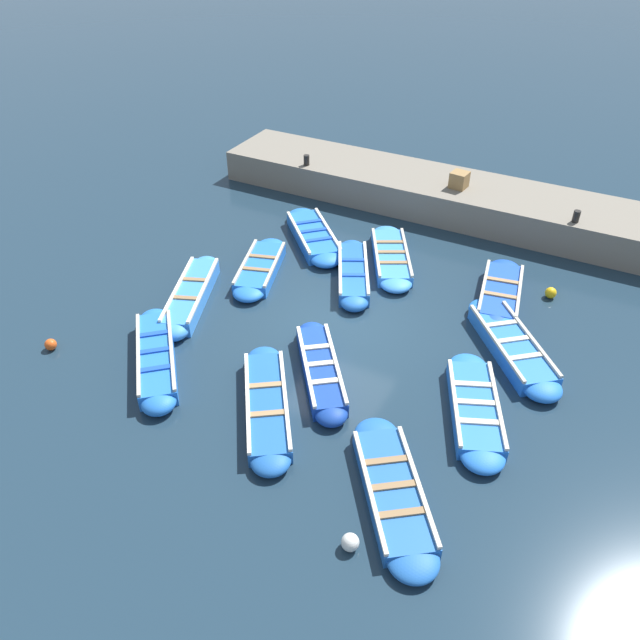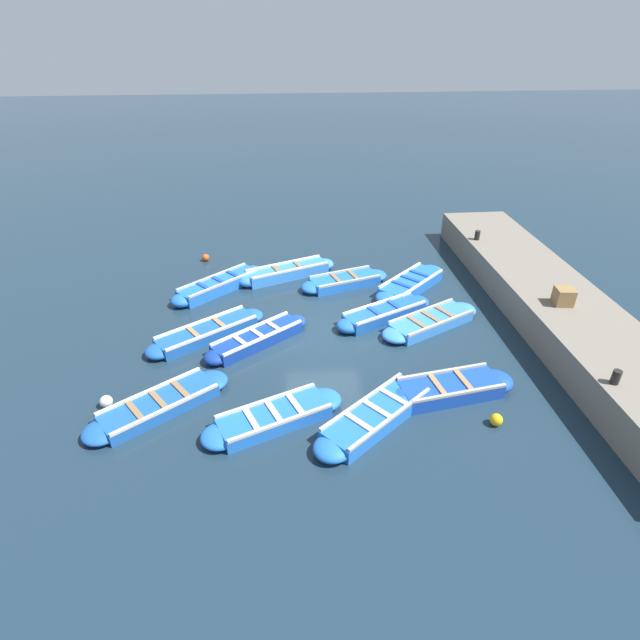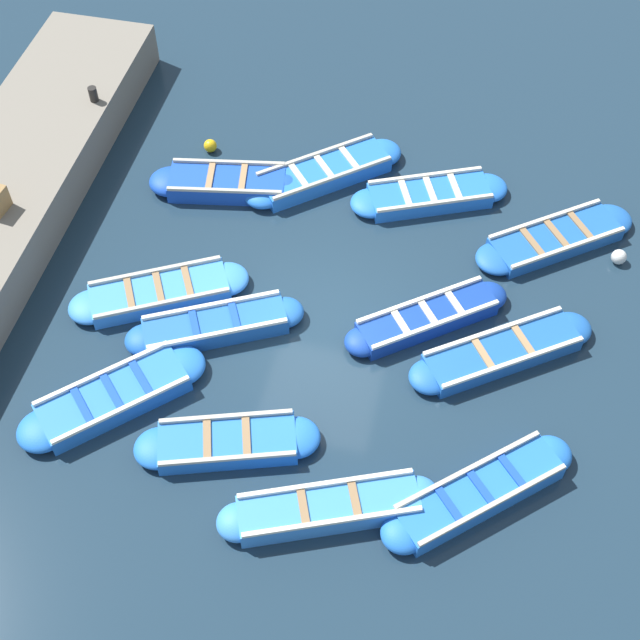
{
  "view_description": "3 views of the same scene",
  "coord_description": "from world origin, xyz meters",
  "px_view_note": "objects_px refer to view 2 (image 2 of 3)",
  "views": [
    {
      "loc": [
        -11.52,
        -5.48,
        9.59
      ],
      "look_at": [
        -0.71,
        0.23,
        0.47
      ],
      "focal_mm": 35.0,
      "sensor_mm": 36.0,
      "label": 1
    },
    {
      "loc": [
        -1.29,
        -13.0,
        8.25
      ],
      "look_at": [
        -0.14,
        -0.08,
        0.47
      ],
      "focal_mm": 28.0,
      "sensor_mm": 36.0,
      "label": 2
    },
    {
      "loc": [
        -2.33,
        10.55,
        14.09
      ],
      "look_at": [
        -0.01,
        0.18,
        0.41
      ],
      "focal_mm": 50.0,
      "sensor_mm": 36.0,
      "label": 3
    }
  ],
  "objects_px": {
    "boat_broadside": "(219,285)",
    "boat_end_of_row": "(160,405)",
    "boat_inner_gap": "(258,338)",
    "boat_centre": "(450,389)",
    "bollard_mid_north": "(477,235)",
    "wooden_crate": "(564,296)",
    "buoy_white_drifting": "(496,420)",
    "boat_outer_left": "(207,332)",
    "buoy_orange_near": "(206,258)",
    "boat_alongside": "(274,417)",
    "bollard_north": "(616,377)",
    "boat_drifting": "(345,281)",
    "boat_bow_out": "(377,415)",
    "boat_mid_row": "(384,313)",
    "boat_far_corner": "(411,284)",
    "boat_tucked": "(287,272)",
    "boat_stern_in": "(431,322)",
    "buoy_yellow_far": "(106,402)"
  },
  "relations": [
    {
      "from": "bollard_north",
      "to": "buoy_white_drifting",
      "type": "height_order",
      "value": "bollard_north"
    },
    {
      "from": "boat_bow_out",
      "to": "boat_outer_left",
      "type": "xyz_separation_m",
      "value": [
        -4.42,
        4.14,
        -0.02
      ]
    },
    {
      "from": "boat_inner_gap",
      "to": "boat_centre",
      "type": "relative_size",
      "value": 0.9
    },
    {
      "from": "boat_centre",
      "to": "buoy_orange_near",
      "type": "bearing_deg",
      "value": 128.23
    },
    {
      "from": "boat_inner_gap",
      "to": "boat_centre",
      "type": "bearing_deg",
      "value": -29.8
    },
    {
      "from": "boat_end_of_row",
      "to": "boat_inner_gap",
      "type": "bearing_deg",
      "value": 49.43
    },
    {
      "from": "boat_tucked",
      "to": "buoy_orange_near",
      "type": "xyz_separation_m",
      "value": [
        -3.22,
        1.77,
        -0.06
      ]
    },
    {
      "from": "buoy_yellow_far",
      "to": "boat_centre",
      "type": "bearing_deg",
      "value": -2.07
    },
    {
      "from": "bollard_north",
      "to": "boat_alongside",
      "type": "bearing_deg",
      "value": 176.37
    },
    {
      "from": "wooden_crate",
      "to": "buoy_orange_near",
      "type": "xyz_separation_m",
      "value": [
        -11.25,
        6.44,
        -1.15
      ]
    },
    {
      "from": "buoy_white_drifting",
      "to": "boat_mid_row",
      "type": "bearing_deg",
      "value": 108.0
    },
    {
      "from": "boat_broadside",
      "to": "wooden_crate",
      "type": "distance_m",
      "value": 11.22
    },
    {
      "from": "boat_inner_gap",
      "to": "buoy_white_drifting",
      "type": "relative_size",
      "value": 10.76
    },
    {
      "from": "boat_bow_out",
      "to": "boat_far_corner",
      "type": "xyz_separation_m",
      "value": [
        2.51,
        6.75,
        -0.0
      ]
    },
    {
      "from": "boat_bow_out",
      "to": "boat_outer_left",
      "type": "bearing_deg",
      "value": 136.89
    },
    {
      "from": "boat_centre",
      "to": "boat_stern_in",
      "type": "height_order",
      "value": "boat_centre"
    },
    {
      "from": "boat_inner_gap",
      "to": "boat_outer_left",
      "type": "height_order",
      "value": "boat_inner_gap"
    },
    {
      "from": "boat_end_of_row",
      "to": "boat_drifting",
      "type": "xyz_separation_m",
      "value": [
        5.43,
        6.32,
        0.02
      ]
    },
    {
      "from": "boat_broadside",
      "to": "boat_end_of_row",
      "type": "height_order",
      "value": "boat_broadside"
    },
    {
      "from": "boat_far_corner",
      "to": "boat_drifting",
      "type": "bearing_deg",
      "value": 168.78
    },
    {
      "from": "boat_alongside",
      "to": "bollard_north",
      "type": "relative_size",
      "value": 10.4
    },
    {
      "from": "boat_alongside",
      "to": "boat_bow_out",
      "type": "relative_size",
      "value": 1.02
    },
    {
      "from": "buoy_white_drifting",
      "to": "boat_end_of_row",
      "type": "bearing_deg",
      "value": 171.16
    },
    {
      "from": "boat_bow_out",
      "to": "boat_mid_row",
      "type": "height_order",
      "value": "boat_mid_row"
    },
    {
      "from": "boat_mid_row",
      "to": "bollard_north",
      "type": "relative_size",
      "value": 10.07
    },
    {
      "from": "boat_stern_in",
      "to": "buoy_orange_near",
      "type": "bearing_deg",
      "value": 143.06
    },
    {
      "from": "boat_drifting",
      "to": "buoy_white_drifting",
      "type": "bearing_deg",
      "value": -70.9
    },
    {
      "from": "boat_stern_in",
      "to": "boat_far_corner",
      "type": "relative_size",
      "value": 1.11
    },
    {
      "from": "bollard_mid_north",
      "to": "wooden_crate",
      "type": "xyz_separation_m",
      "value": [
        0.69,
        -5.19,
        0.08
      ]
    },
    {
      "from": "bollard_north",
      "to": "buoy_orange_near",
      "type": "height_order",
      "value": "bollard_north"
    },
    {
      "from": "boat_stern_in",
      "to": "boat_drifting",
      "type": "relative_size",
      "value": 1.07
    },
    {
      "from": "boat_outer_left",
      "to": "boat_far_corner",
      "type": "distance_m",
      "value": 7.41
    },
    {
      "from": "buoy_orange_near",
      "to": "boat_drifting",
      "type": "bearing_deg",
      "value": -26.68
    },
    {
      "from": "boat_tucked",
      "to": "buoy_yellow_far",
      "type": "bearing_deg",
      "value": -124.17
    },
    {
      "from": "boat_tucked",
      "to": "boat_drifting",
      "type": "xyz_separation_m",
      "value": [
        2.05,
        -0.87,
        -0.03
      ]
    },
    {
      "from": "bollard_north",
      "to": "boat_inner_gap",
      "type": "bearing_deg",
      "value": 154.64
    },
    {
      "from": "boat_alongside",
      "to": "boat_mid_row",
      "type": "distance_m",
      "value": 5.81
    },
    {
      "from": "boat_broadside",
      "to": "buoy_white_drifting",
      "type": "bearing_deg",
      "value": -46.85
    },
    {
      "from": "boat_stern_in",
      "to": "boat_bow_out",
      "type": "xyz_separation_m",
      "value": [
        -2.5,
        -4.15,
        0.02
      ]
    },
    {
      "from": "boat_broadside",
      "to": "boat_mid_row",
      "type": "relative_size",
      "value": 0.96
    },
    {
      "from": "boat_drifting",
      "to": "buoy_orange_near",
      "type": "relative_size",
      "value": 12.12
    },
    {
      "from": "boat_tucked",
      "to": "buoy_yellow_far",
      "type": "xyz_separation_m",
      "value": [
        -4.72,
        -6.96,
        -0.05
      ]
    },
    {
      "from": "buoy_orange_near",
      "to": "buoy_white_drifting",
      "type": "bearing_deg",
      "value": -52.35
    },
    {
      "from": "bollard_mid_north",
      "to": "buoy_white_drifting",
      "type": "xyz_separation_m",
      "value": [
        -2.67,
        -8.97,
        -1.06
      ]
    },
    {
      "from": "boat_broadside",
      "to": "boat_centre",
      "type": "height_order",
      "value": "boat_broadside"
    },
    {
      "from": "boat_broadside",
      "to": "boat_outer_left",
      "type": "relative_size",
      "value": 0.92
    },
    {
      "from": "boat_broadside",
      "to": "bollard_mid_north",
      "type": "xyz_separation_m",
      "value": [
        9.79,
        1.37,
        1.01
      ]
    },
    {
      "from": "boat_broadside",
      "to": "boat_end_of_row",
      "type": "relative_size",
      "value": 0.95
    },
    {
      "from": "boat_mid_row",
      "to": "buoy_white_drifting",
      "type": "height_order",
      "value": "boat_mid_row"
    },
    {
      "from": "boat_bow_out",
      "to": "boat_far_corner",
      "type": "relative_size",
      "value": 1.08
    }
  ]
}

